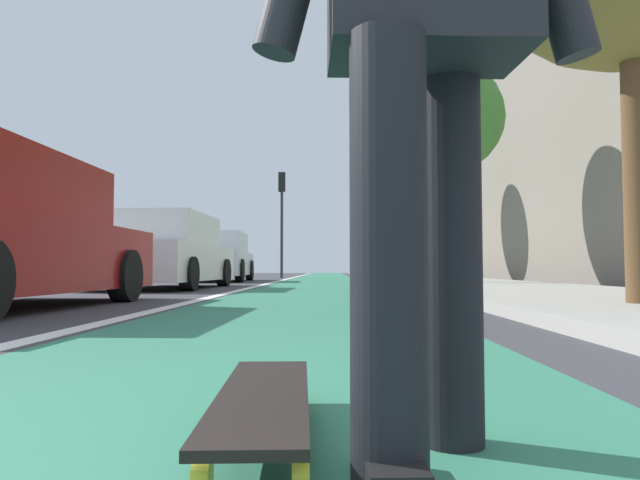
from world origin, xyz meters
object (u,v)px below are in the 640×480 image
Objects in this scene: skateboard at (264,401)px; parked_car_far at (217,258)px; traffic_light at (282,205)px; parked_car_mid at (164,253)px; street_tree_mid at (448,120)px; street_tree_far at (410,163)px; skater_person at (425,3)px.

parked_car_far is at bearing 11.62° from skateboard.
traffic_light reaches higher than parked_car_far.
street_tree_mid is at bearing -78.68° from parked_car_mid.
parked_car_mid is 9.82m from street_tree_far.
skater_person reaches higher than parked_car_mid.
parked_car_far is at bearing 166.21° from traffic_light.
traffic_light is 12.14m from street_tree_mid.
street_tree_mid reaches higher than skateboard.
street_tree_mid is at bearing 180.00° from street_tree_far.
skater_person is 0.36× the size of parked_car_far.
parked_car_far is 6.90m from street_tree_far.
traffic_light is at bearing -13.79° from parked_car_far.
traffic_light is (22.43, 1.89, 2.94)m from skateboard.
traffic_light is (6.04, -1.48, 2.31)m from parked_car_far.
skateboard is 17.84m from street_tree_far.
parked_car_mid is at bearing 101.32° from street_tree_mid.
skateboard is 0.52× the size of skater_person.
skateboard is 22.70m from traffic_light.
parked_car_far is at bearing 1.81° from parked_car_mid.
parked_car_mid is at bearing 17.53° from skateboard.
street_tree_mid is (-5.17, -6.10, 2.94)m from parked_car_far.
traffic_light is at bearing 5.65° from skater_person.
parked_car_mid is 0.98× the size of parked_car_far.
street_tree_mid is (-11.21, -4.62, 0.63)m from traffic_light.
skateboard is 0.19× the size of parked_car_mid.
skateboard is at bearing -168.38° from parked_car_far.
street_tree_far reaches higher than skateboard.
skateboard is at bearing -162.47° from parked_car_mid.
street_tree_far is (7.20, -5.90, 3.13)m from parked_car_mid.
skateboard is 12.09m from street_tree_mid.
skateboard is at bearing 66.63° from skater_person.
skateboard is 0.17× the size of street_tree_far.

